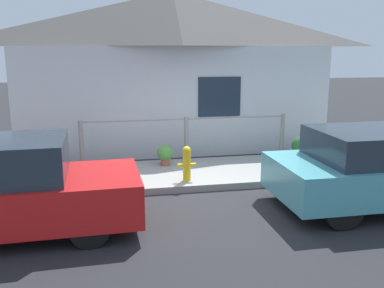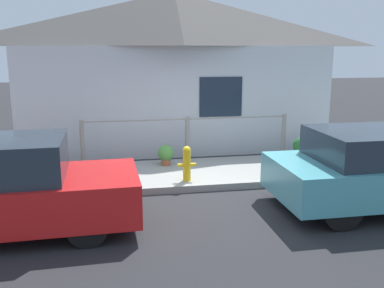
# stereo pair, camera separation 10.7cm
# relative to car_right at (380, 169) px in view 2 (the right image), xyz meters

# --- Properties ---
(ground_plane) EXTENTS (60.00, 60.00, 0.00)m
(ground_plane) POSITION_rel_car_right_xyz_m (-2.82, 1.34, -0.70)
(ground_plane) COLOR #262628
(sidewalk) EXTENTS (24.00, 2.09, 0.14)m
(sidewalk) POSITION_rel_car_right_xyz_m (-2.82, 2.38, -0.63)
(sidewalk) COLOR gray
(sidewalk) RESTS_ON ground_plane
(house) EXTENTS (8.43, 2.23, 4.20)m
(house) POSITION_rel_car_right_xyz_m (-2.82, 5.08, 2.60)
(house) COLOR silver
(house) RESTS_ON ground_plane
(fence) EXTENTS (4.90, 0.10, 1.04)m
(fence) POSITION_rel_car_right_xyz_m (-2.82, 3.28, 0.02)
(fence) COLOR gray
(fence) RESTS_ON sidewalk
(car_right) EXTENTS (3.77, 1.80, 1.38)m
(car_right) POSITION_rel_car_right_xyz_m (0.00, 0.00, 0.00)
(car_right) COLOR teal
(car_right) RESTS_ON ground_plane
(fire_hydrant) EXTENTS (0.37, 0.16, 0.71)m
(fire_hydrant) POSITION_rel_car_right_xyz_m (-3.11, 1.69, -0.19)
(fire_hydrant) COLOR yellow
(fire_hydrant) RESTS_ON sidewalk
(potted_plant_near_hydrant) EXTENTS (0.36, 0.36, 0.47)m
(potted_plant_near_hydrant) POSITION_rel_car_right_xyz_m (-3.37, 2.94, -0.30)
(potted_plant_near_hydrant) COLOR #9E5638
(potted_plant_near_hydrant) RESTS_ON sidewalk
(potted_plant_by_fence) EXTENTS (0.50, 0.50, 0.63)m
(potted_plant_by_fence) POSITION_rel_car_right_xyz_m (-5.80, 2.81, -0.20)
(potted_plant_by_fence) COLOR brown
(potted_plant_by_fence) RESTS_ON sidewalk
(potted_plant_corner) EXTENTS (0.39, 0.39, 0.54)m
(potted_plant_corner) POSITION_rel_car_right_xyz_m (-0.15, 2.84, -0.26)
(potted_plant_corner) COLOR slate
(potted_plant_corner) RESTS_ON sidewalk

